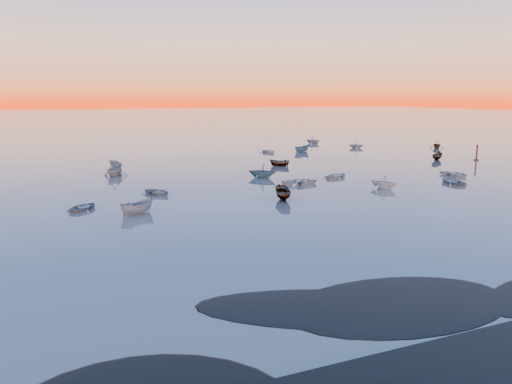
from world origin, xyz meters
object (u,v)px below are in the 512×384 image
boat_near_right (383,188)px  channel_marker (477,154)px  boat_near_center (137,213)px  boat_near_left (158,194)px

boat_near_right → channel_marker: (30.72, 15.09, 1.13)m
channel_marker → boat_near_center: bearing=-164.6°
boat_near_right → channel_marker: channel_marker is taller
boat_near_center → channel_marker: (59.84, 16.48, 1.13)m
boat_near_left → channel_marker: 56.72m
boat_near_right → boat_near_left: bearing=-37.4°
boat_near_left → channel_marker: size_ratio=1.32×
channel_marker → boat_near_right: bearing=-153.8°
boat_near_left → boat_near_right: boat_near_right is taller
boat_near_left → channel_marker: channel_marker is taller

